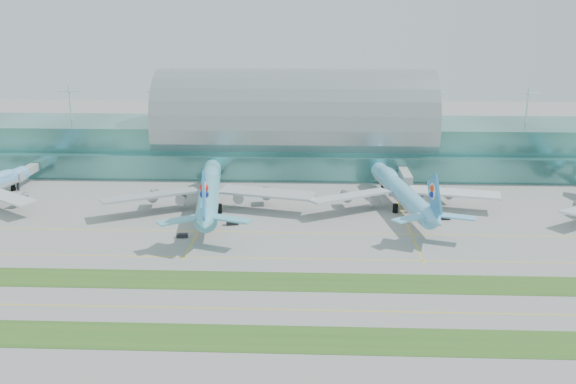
{
  "coord_description": "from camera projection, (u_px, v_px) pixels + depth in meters",
  "views": [
    {
      "loc": [
        8.66,
        -149.76,
        66.69
      ],
      "look_at": [
        0.0,
        55.0,
        9.0
      ],
      "focal_mm": 40.0,
      "sensor_mm": 36.0,
      "label": 1
    }
  ],
  "objects": [
    {
      "name": "ground",
      "position": [
        279.0,
        285.0,
        162.45
      ],
      "size": [
        700.0,
        700.0,
        0.0
      ],
      "primitive_type": "plane",
      "color": "gray",
      "rests_on": "ground"
    },
    {
      "name": "terminal",
      "position": [
        295.0,
        135.0,
        282.46
      ],
      "size": [
        340.0,
        69.1,
        36.0
      ],
      "color": "#3D7A75",
      "rests_on": "ground"
    },
    {
      "name": "grass_strip_near",
      "position": [
        271.0,
        339.0,
        135.51
      ],
      "size": [
        420.0,
        12.0,
        0.08
      ],
      "primitive_type": "cube",
      "color": "#2D591E",
      "rests_on": "ground"
    },
    {
      "name": "grass_strip_far",
      "position": [
        279.0,
        281.0,
        164.36
      ],
      "size": [
        420.0,
        12.0,
        0.08
      ],
      "primitive_type": "cube",
      "color": "#2D591E",
      "rests_on": "ground"
    },
    {
      "name": "taxiline_b",
      "position": [
        275.0,
        309.0,
        148.98
      ],
      "size": [
        420.0,
        0.35,
        0.01
      ],
      "primitive_type": "cube",
      "color": "yellow",
      "rests_on": "ground"
    },
    {
      "name": "taxiline_c",
      "position": [
        282.0,
        258.0,
        179.76
      ],
      "size": [
        420.0,
        0.35,
        0.01
      ],
      "primitive_type": "cube",
      "color": "yellow",
      "rests_on": "ground"
    },
    {
      "name": "taxiline_d",
      "position": [
        286.0,
        233.0,
        200.92
      ],
      "size": [
        420.0,
        0.35,
        0.01
      ],
      "primitive_type": "cube",
      "color": "yellow",
      "rests_on": "ground"
    },
    {
      "name": "airliner_b",
      "position": [
        209.0,
        190.0,
        222.5
      ],
      "size": [
        73.2,
        83.67,
        23.04
      ],
      "rotation": [
        0.0,
        0.0,
        0.13
      ],
      "color": "#5EBACF",
      "rests_on": "ground"
    },
    {
      "name": "airliner_c",
      "position": [
        401.0,
        190.0,
        223.86
      ],
      "size": [
        67.57,
        77.4,
        21.35
      ],
      "rotation": [
        0.0,
        0.0,
        0.15
      ],
      "color": "#6DC3F0",
      "rests_on": "ground"
    },
    {
      "name": "gse_c",
      "position": [
        182.0,
        236.0,
        196.36
      ],
      "size": [
        3.51,
        1.93,
        1.23
      ],
      "primitive_type": "cube",
      "rotation": [
        0.0,
        0.0,
        0.11
      ],
      "color": "black",
      "rests_on": "ground"
    },
    {
      "name": "gse_d",
      "position": [
        232.0,
        222.0,
        208.11
      ],
      "size": [
        4.3,
        2.7,
        1.72
      ],
      "primitive_type": "cube",
      "rotation": [
        0.0,
        0.0,
        0.2
      ],
      "color": "black",
      "rests_on": "ground"
    },
    {
      "name": "gse_e",
      "position": [
        415.0,
        218.0,
        212.7
      ],
      "size": [
        3.66,
        2.28,
        1.31
      ],
      "primitive_type": "cube",
      "rotation": [
        0.0,
        0.0,
        0.13
      ],
      "color": "yellow",
      "rests_on": "ground"
    },
    {
      "name": "gse_f",
      "position": [
        444.0,
        217.0,
        213.62
      ],
      "size": [
        3.84,
        2.02,
        1.77
      ],
      "primitive_type": "cube",
      "rotation": [
        0.0,
        0.0,
        0.02
      ],
      "color": "black",
      "rests_on": "ground"
    }
  ]
}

